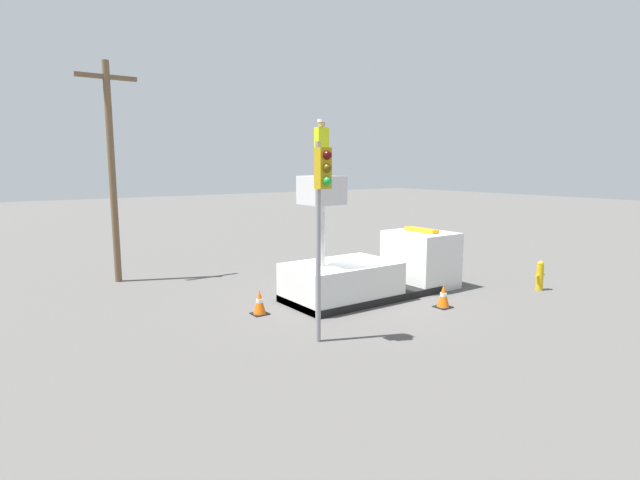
{
  "coord_description": "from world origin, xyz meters",
  "views": [
    {
      "loc": [
        -10.97,
        -12.92,
        4.54
      ],
      "look_at": [
        -2.81,
        -1.36,
        2.41
      ],
      "focal_mm": 28.0,
      "sensor_mm": 36.0,
      "label": 1
    }
  ],
  "objects": [
    {
      "name": "fire_hydrant",
      "position": [
        5.9,
        -2.99,
        0.53
      ],
      "size": [
        0.5,
        0.26,
        1.09
      ],
      "color": "gold",
      "rests_on": "ground"
    },
    {
      "name": "utility_pole",
      "position": [
        -6.39,
        7.37,
        4.52
      ],
      "size": [
        2.2,
        0.26,
        8.39
      ],
      "color": "brown",
      "rests_on": "ground"
    },
    {
      "name": "traffic_cone_curbside",
      "position": [
        1.25,
        -2.49,
        0.37
      ],
      "size": [
        0.49,
        0.49,
        0.78
      ],
      "color": "black",
      "rests_on": "ground"
    },
    {
      "name": "ground_plane",
      "position": [
        0.0,
        0.0,
        0.0
      ],
      "size": [
        120.0,
        120.0,
        0.0
      ],
      "primitive_type": "plane",
      "color": "#565451"
    },
    {
      "name": "worker",
      "position": [
        -1.79,
        0.0,
        5.08
      ],
      "size": [
        0.4,
        0.26,
        1.75
      ],
      "color": "#38383D",
      "rests_on": "bucket_truck"
    },
    {
      "name": "bucket_truck",
      "position": [
        0.54,
        0.0,
        0.89
      ],
      "size": [
        6.59,
        2.44,
        4.21
      ],
      "color": "black",
      "rests_on": "ground"
    },
    {
      "name": "traffic_cone_rear",
      "position": [
        -3.94,
        0.27,
        0.37
      ],
      "size": [
        0.48,
        0.48,
        0.78
      ],
      "color": "black",
      "rests_on": "ground"
    },
    {
      "name": "traffic_light_pole",
      "position": [
        -3.84,
        -2.86,
        3.63
      ],
      "size": [
        0.34,
        0.57,
        5.12
      ],
      "color": "gray",
      "rests_on": "ground"
    }
  ]
}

